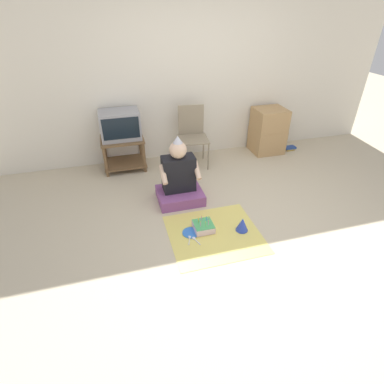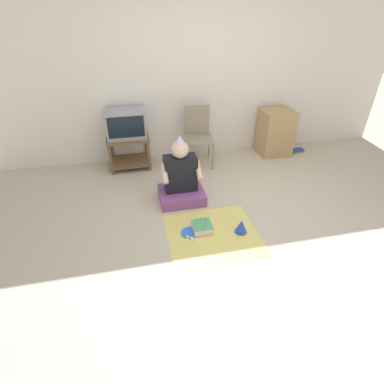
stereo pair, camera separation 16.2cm
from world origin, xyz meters
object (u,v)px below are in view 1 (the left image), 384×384
at_px(cardboard_box_stack, 268,131).
at_px(party_hat_blue, 242,224).
at_px(folding_chair, 192,132).
at_px(paper_plate, 191,233).
at_px(tv, 120,125).
at_px(person_seated, 179,180).
at_px(birthday_cake, 203,226).
at_px(book_pile, 289,148).

bearing_deg(cardboard_box_stack, party_hat_blue, -123.84).
xyz_separation_m(folding_chair, paper_plate, (-0.48, -1.68, -0.50)).
xyz_separation_m(tv, folding_chair, (1.05, -0.12, -0.18)).
xyz_separation_m(cardboard_box_stack, person_seated, (-1.79, -1.06, -0.08)).
bearing_deg(folding_chair, paper_plate, -106.05).
height_order(birthday_cake, party_hat_blue, party_hat_blue).
height_order(cardboard_box_stack, book_pile, cardboard_box_stack).
xyz_separation_m(party_hat_blue, paper_plate, (-0.57, 0.10, -0.08)).
height_order(cardboard_box_stack, party_hat_blue, cardboard_box_stack).
height_order(folding_chair, birthday_cake, folding_chair).
bearing_deg(party_hat_blue, tv, 120.87).
bearing_deg(tv, party_hat_blue, -59.13).
height_order(folding_chair, paper_plate, folding_chair).
bearing_deg(cardboard_box_stack, tv, 179.21).
height_order(person_seated, party_hat_blue, person_seated).
bearing_deg(tv, book_pile, -2.19).
bearing_deg(book_pile, cardboard_box_stack, 170.07).
relative_size(folding_chair, book_pile, 4.55).
relative_size(folding_chair, cardboard_box_stack, 1.22).
xyz_separation_m(book_pile, birthday_cake, (-2.10, -1.67, 0.02)).
height_order(tv, paper_plate, tv).
bearing_deg(folding_chair, person_seated, -114.40).
relative_size(cardboard_box_stack, paper_plate, 3.89).
bearing_deg(person_seated, party_hat_blue, -56.87).
relative_size(person_seated, paper_plate, 4.63).
bearing_deg(party_hat_blue, birthday_cake, 163.45).
height_order(book_pile, paper_plate, book_pile).
height_order(tv, folding_chair, folding_chair).
xyz_separation_m(book_pile, person_seated, (-2.21, -0.98, 0.26)).
xyz_separation_m(cardboard_box_stack, paper_plate, (-1.83, -1.77, -0.35)).
xyz_separation_m(tv, cardboard_box_stack, (2.39, -0.03, -0.33)).
bearing_deg(folding_chair, tv, 173.63).
xyz_separation_m(cardboard_box_stack, party_hat_blue, (-1.25, -1.87, -0.28)).
relative_size(book_pile, person_seated, 0.22).
distance_m(folding_chair, birthday_cake, 1.76).
bearing_deg(person_seated, folding_chair, 65.60).
bearing_deg(paper_plate, person_seated, 86.57).
xyz_separation_m(tv, book_pile, (2.82, -0.11, -0.66)).
bearing_deg(birthday_cake, paper_plate, -172.26).
bearing_deg(person_seated, birthday_cake, -80.79).
bearing_deg(folding_chair, party_hat_blue, -87.15).
bearing_deg(birthday_cake, tv, 112.01).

